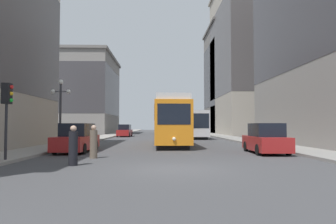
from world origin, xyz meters
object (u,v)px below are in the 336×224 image
(pedestrian_crossing_near, at_px, (94,143))
(lamp_post_left_near, at_px, (61,102))
(streetcar, at_px, (169,121))
(parked_car_left_near, at_px, (77,139))
(pedestrian_crossing_far, at_px, (73,147))
(traffic_light_near_left, at_px, (7,101))
(parked_car_right_far, at_px, (266,139))
(transit_bus, at_px, (192,123))
(parked_car_left_mid, at_px, (125,131))

(pedestrian_crossing_near, bearing_deg, lamp_post_left_near, 171.76)
(streetcar, distance_m, pedestrian_crossing_near, 11.87)
(parked_car_left_near, xyz_separation_m, pedestrian_crossing_far, (1.61, -6.46, -0.06))
(streetcar, bearing_deg, pedestrian_crossing_near, -111.96)
(pedestrian_crossing_far, bearing_deg, traffic_light_near_left, -49.60)
(parked_car_right_far, bearing_deg, traffic_light_near_left, 19.76)
(streetcar, distance_m, lamp_post_left_near, 9.45)
(pedestrian_crossing_near, xyz_separation_m, lamp_post_left_near, (-3.76, 6.14, 2.60))
(parked_car_right_far, relative_size, pedestrian_crossing_near, 2.59)
(parked_car_right_far, distance_m, pedestrian_crossing_far, 11.38)
(parked_car_left_near, relative_size, traffic_light_near_left, 1.40)
(streetcar, relative_size, pedestrian_crossing_far, 8.15)
(streetcar, height_order, transit_bus, streetcar)
(transit_bus, relative_size, parked_car_right_far, 2.82)
(streetcar, bearing_deg, transit_bus, 74.76)
(parked_car_left_mid, xyz_separation_m, traffic_light_near_left, (-1.68, -31.31, 1.97))
(parked_car_left_near, xyz_separation_m, parked_car_left_mid, (-0.00, 25.83, 0.00))
(traffic_light_near_left, bearing_deg, lamp_post_left_near, 91.57)
(lamp_post_left_near, bearing_deg, traffic_light_near_left, -88.43)
(streetcar, height_order, parked_car_left_mid, streetcar)
(parked_car_right_far, height_order, pedestrian_crossing_far, parked_car_right_far)
(lamp_post_left_near, bearing_deg, parked_car_left_near, -52.41)
(transit_bus, relative_size, parked_car_left_near, 2.56)
(parked_car_left_mid, bearing_deg, transit_bus, -24.81)
(parked_car_right_far, bearing_deg, streetcar, -54.78)
(parked_car_left_mid, height_order, pedestrian_crossing_near, parked_car_left_mid)
(parked_car_right_far, height_order, lamp_post_left_near, lamp_post_left_near)
(parked_car_left_near, distance_m, lamp_post_left_near, 4.02)
(pedestrian_crossing_far, height_order, traffic_light_near_left, traffic_light_near_left)
(transit_bus, height_order, parked_car_left_near, transit_bus)
(parked_car_left_near, xyz_separation_m, traffic_light_near_left, (-1.68, -5.48, 1.97))
(parked_car_right_far, height_order, traffic_light_near_left, traffic_light_near_left)
(streetcar, bearing_deg, parked_car_right_far, -57.58)
(pedestrian_crossing_far, bearing_deg, parked_car_left_mid, -120.20)
(parked_car_left_near, height_order, pedestrian_crossing_near, parked_car_left_near)
(pedestrian_crossing_near, bearing_deg, traffic_light_near_left, -102.58)
(streetcar, height_order, traffic_light_near_left, streetcar)
(parked_car_right_far, distance_m, pedestrian_crossing_near, 10.15)
(parked_car_right_far, distance_m, traffic_light_near_left, 14.19)
(parked_car_left_mid, bearing_deg, lamp_post_left_near, -93.48)
(parked_car_right_far, bearing_deg, lamp_post_left_near, -13.11)
(transit_bus, bearing_deg, parked_car_right_far, -85.87)
(pedestrian_crossing_far, distance_m, traffic_light_near_left, 3.99)
(streetcar, distance_m, parked_car_right_far, 10.27)
(streetcar, relative_size, parked_car_right_far, 3.12)
(parked_car_left_mid, height_order, parked_car_right_far, same)
(parked_car_left_near, xyz_separation_m, parked_car_right_far, (11.69, -1.19, -0.00))
(streetcar, xyz_separation_m, transit_bus, (3.54, 13.80, -0.15))
(pedestrian_crossing_near, height_order, pedestrian_crossing_far, pedestrian_crossing_near)
(pedestrian_crossing_near, bearing_deg, streetcar, 119.22)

